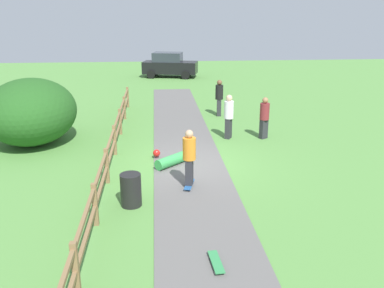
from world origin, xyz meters
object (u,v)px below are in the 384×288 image
skateboard_loose (216,262)px  bystander_black (219,96)px  skater_riding (189,156)px  bystander_white (229,115)px  bystander_maroon (264,116)px  trash_bin (131,190)px  bush_large (31,112)px  parked_car_black (170,65)px  skater_fallen (174,159)px

skateboard_loose → bystander_black: size_ratio=0.45×
skater_riding → bystander_black: (2.19, 8.49, 0.00)m
bystander_black → bystander_white: (-0.19, -3.78, 0.01)m
bystander_white → bystander_maroon: (1.44, -0.14, -0.06)m
skater_riding → skateboard_loose: 4.05m
trash_bin → skateboard_loose: 3.48m
bush_large → bystander_maroon: (9.20, -0.22, -0.33)m
skateboard_loose → bystander_maroon: size_ratio=0.47×
parked_car_black → trash_bin: bearing=-94.8°
skateboard_loose → parked_car_black: size_ratio=0.18×
bystander_black → bystander_maroon: size_ratio=1.05×
bystander_black → bystander_maroon: (1.24, -3.92, -0.05)m
parked_car_black → skater_riding: bearing=-90.6°
skater_fallen → parked_car_black: parked_car_black is taller
bystander_white → parked_car_black: 16.57m
bystander_maroon → parked_car_black: (-3.23, 16.62, 0.01)m
skateboard_loose → bystander_white: bearing=78.4°
skater_fallen → parked_car_black: bearing=88.3°
skater_riding → bystander_black: bearing=75.5°
parked_car_black → skater_fallen: bearing=-91.7°
bush_large → bystander_white: bearing=-0.6°
bush_large → skateboard_loose: 10.65m
skateboard_loose → bystander_black: (1.97, 12.43, 0.91)m
trash_bin → skater_fallen: (1.28, 2.98, -0.25)m
skater_riding → skateboard_loose: skater_riding is taller
skater_fallen → bush_large: bearing=152.1°
skater_fallen → bystander_maroon: bystander_maroon is taller
skater_riding → parked_car_black: (0.21, 21.19, -0.04)m
bush_large → bystander_black: (7.95, 3.69, -0.28)m
skater_fallen → skater_riding: bearing=-79.2°
parked_car_black → bush_large: bearing=-110.0°
trash_bin → bystander_white: 6.83m
skater_fallen → bystander_white: size_ratio=0.82×
bush_large → skater_fallen: bearing=-27.9°
skater_fallen → bystander_white: bystander_white is taller
bush_large → skater_riding: bearing=-39.8°
skateboard_loose → bystander_white: (1.78, 8.65, 0.92)m
skater_fallen → skateboard_loose: bearing=-84.3°
bystander_maroon → bystander_black: bearing=107.6°
skater_riding → bystander_maroon: 5.72m
bystander_black → parked_car_black: bearing=98.9°
bystander_white → bystander_maroon: bearing=-5.7°
skater_fallen → bystander_black: size_ratio=0.83×
trash_bin → parked_car_black: parked_car_black is taller
trash_bin → bystander_black: size_ratio=0.50×
trash_bin → skater_fallen: 3.25m
trash_bin → skater_fallen: trash_bin is taller
skateboard_loose → bystander_maroon: bystander_maroon is taller
bush_large → bystander_black: bearing=24.9°
trash_bin → bystander_maroon: bearing=47.8°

